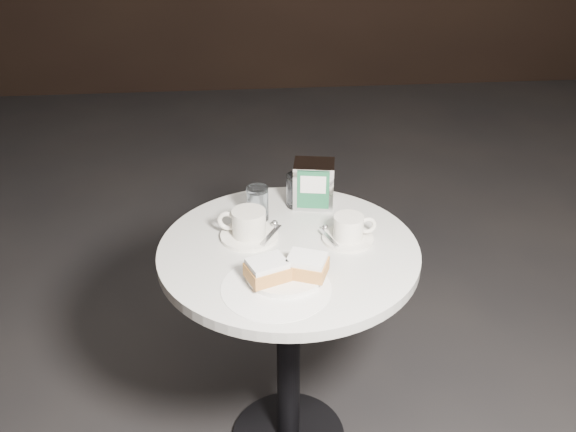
# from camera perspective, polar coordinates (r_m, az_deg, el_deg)

# --- Properties ---
(cafe_table) EXTENTS (0.70, 0.70, 0.74)m
(cafe_table) POSITION_cam_1_polar(r_m,az_deg,el_deg) (1.83, 0.06, -8.02)
(cafe_table) COLOR black
(cafe_table) RESTS_ON ground
(sugar_spill) EXTENTS (0.31, 0.31, 0.00)m
(sugar_spill) POSITION_cam_1_polar(r_m,az_deg,el_deg) (1.56, -1.06, -6.39)
(sugar_spill) COLOR white
(sugar_spill) RESTS_ON cafe_table
(beignet_plate) EXTENTS (0.22, 0.21, 0.06)m
(beignet_plate) POSITION_cam_1_polar(r_m,az_deg,el_deg) (1.58, -0.16, -4.84)
(beignet_plate) COLOR white
(beignet_plate) RESTS_ON cafe_table
(coffee_cup_left) EXTENTS (0.19, 0.19, 0.08)m
(coffee_cup_left) POSITION_cam_1_polar(r_m,az_deg,el_deg) (1.74, -3.54, -0.90)
(coffee_cup_left) COLOR white
(coffee_cup_left) RESTS_ON cafe_table
(coffee_cup_right) EXTENTS (0.15, 0.15, 0.07)m
(coffee_cup_right) POSITION_cam_1_polar(r_m,az_deg,el_deg) (1.74, 5.43, -1.24)
(coffee_cup_right) COLOR silver
(coffee_cup_right) RESTS_ON cafe_table
(water_glass_left) EXTENTS (0.07, 0.07, 0.10)m
(water_glass_left) POSITION_cam_1_polar(r_m,az_deg,el_deg) (1.82, -2.72, 1.11)
(water_glass_left) COLOR white
(water_glass_left) RESTS_ON cafe_table
(water_glass_right) EXTENTS (0.08, 0.08, 0.10)m
(water_glass_right) POSITION_cam_1_polar(r_m,az_deg,el_deg) (1.89, 0.81, 2.24)
(water_glass_right) COLOR silver
(water_glass_right) RESTS_ON cafe_table
(napkin_dispenser) EXTENTS (0.13, 0.11, 0.14)m
(napkin_dispenser) POSITION_cam_1_polar(r_m,az_deg,el_deg) (1.89, 2.30, 2.85)
(napkin_dispenser) COLOR silver
(napkin_dispenser) RESTS_ON cafe_table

